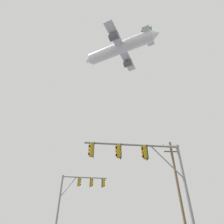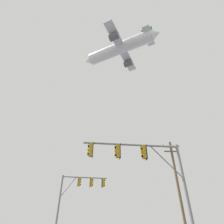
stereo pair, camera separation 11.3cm
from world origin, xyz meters
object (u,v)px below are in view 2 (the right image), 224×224
(signal_pole_near, at_px, (144,164))
(airplane, at_px, (120,48))
(signal_pole_far, at_px, (79,190))
(utility_pole, at_px, (178,184))

(signal_pole_near, bearing_deg, airplane, 86.58)
(signal_pole_far, height_order, airplane, airplane)
(signal_pole_far, xyz_separation_m, utility_pole, (10.93, -1.37, 0.46))
(utility_pole, height_order, airplane, airplane)
(signal_pole_far, relative_size, utility_pole, 0.63)
(signal_pole_far, relative_size, airplane, 0.27)
(airplane, bearing_deg, utility_pole, -76.98)
(signal_pole_far, bearing_deg, utility_pole, -7.15)
(signal_pole_near, xyz_separation_m, utility_pole, (5.42, 8.37, 0.32))
(signal_pole_near, relative_size, airplane, 0.28)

